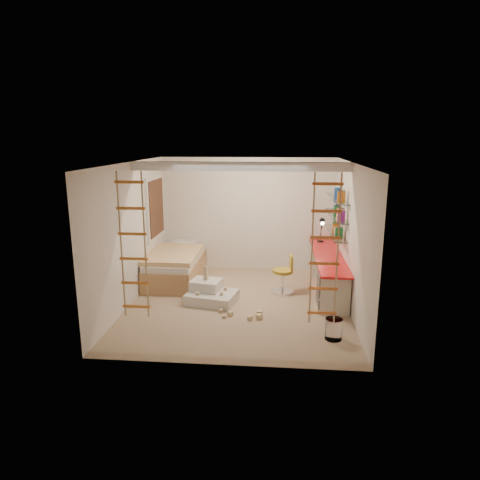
# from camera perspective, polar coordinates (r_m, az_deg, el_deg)

# --- Properties ---
(floor) EXTENTS (4.50, 4.50, 0.00)m
(floor) POSITION_cam_1_polar(r_m,az_deg,el_deg) (8.11, -0.19, -8.42)
(floor) COLOR tan
(floor) RESTS_ON ground
(ceiling_beam) EXTENTS (4.00, 0.18, 0.16)m
(ceiling_beam) POSITION_cam_1_polar(r_m,az_deg,el_deg) (7.84, 0.00, 9.79)
(ceiling_beam) COLOR white
(ceiling_beam) RESTS_ON ceiling
(window_frame) EXTENTS (0.06, 1.15, 1.35)m
(window_frame) POSITION_cam_1_polar(r_m,az_deg,el_deg) (9.49, -11.31, 4.27)
(window_frame) COLOR white
(window_frame) RESTS_ON wall_left
(window_blind) EXTENTS (0.02, 1.00, 1.20)m
(window_blind) POSITION_cam_1_polar(r_m,az_deg,el_deg) (9.48, -11.07, 4.27)
(window_blind) COLOR #4C2D1E
(window_blind) RESTS_ON window_frame
(rope_ladder_left) EXTENTS (0.41, 0.04, 2.13)m
(rope_ladder_left) POSITION_cam_1_polar(r_m,az_deg,el_deg) (6.28, -14.07, -0.84)
(rope_ladder_left) COLOR orange
(rope_ladder_left) RESTS_ON ceiling
(rope_ladder_right) EXTENTS (0.41, 0.04, 2.13)m
(rope_ladder_right) POSITION_cam_1_polar(r_m,az_deg,el_deg) (5.97, 11.23, -1.41)
(rope_ladder_right) COLOR orange
(rope_ladder_right) RESTS_ON ceiling
(waste_bin) EXTENTS (0.27, 0.27, 0.33)m
(waste_bin) POSITION_cam_1_polar(r_m,az_deg,el_deg) (6.85, 12.39, -11.52)
(waste_bin) COLOR white
(waste_bin) RESTS_ON floor
(desk) EXTENTS (0.56, 2.80, 0.75)m
(desk) POSITION_cam_1_polar(r_m,az_deg,el_deg) (8.81, 11.55, -4.10)
(desk) COLOR red
(desk) RESTS_ON floor
(shelves) EXTENTS (0.25, 1.80, 0.71)m
(shelves) POSITION_cam_1_polar(r_m,az_deg,el_deg) (8.83, 12.68, 3.21)
(shelves) COLOR white
(shelves) RESTS_ON wall_right
(bed) EXTENTS (1.02, 2.00, 0.69)m
(bed) POSITION_cam_1_polar(r_m,az_deg,el_deg) (9.38, -8.55, -3.38)
(bed) COLOR #AD7F51
(bed) RESTS_ON floor
(task_lamp) EXTENTS (0.14, 0.36, 0.57)m
(task_lamp) POSITION_cam_1_polar(r_m,az_deg,el_deg) (9.55, 10.86, 1.83)
(task_lamp) COLOR black
(task_lamp) RESTS_ON desk
(swivel_chair) EXTENTS (0.50, 0.50, 0.78)m
(swivel_chair) POSITION_cam_1_polar(r_m,az_deg,el_deg) (8.58, 5.84, -5.19)
(swivel_chair) COLOR #B38E22
(swivel_chair) RESTS_ON floor
(play_platform) EXTENTS (1.01, 0.86, 0.40)m
(play_platform) POSITION_cam_1_polar(r_m,az_deg,el_deg) (8.16, -3.98, -7.16)
(play_platform) COLOR silver
(play_platform) RESTS_ON floor
(toy_blocks) EXTENTS (1.23, 0.96, 0.67)m
(toy_blocks) POSITION_cam_1_polar(r_m,az_deg,el_deg) (7.78, -2.07, -7.65)
(toy_blocks) COLOR #CCB284
(toy_blocks) RESTS_ON floor
(books) EXTENTS (0.14, 0.70, 0.92)m
(books) POSITION_cam_1_polar(r_m,az_deg,el_deg) (8.82, 12.71, 3.72)
(books) COLOR #1E722D
(books) RESTS_ON shelves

